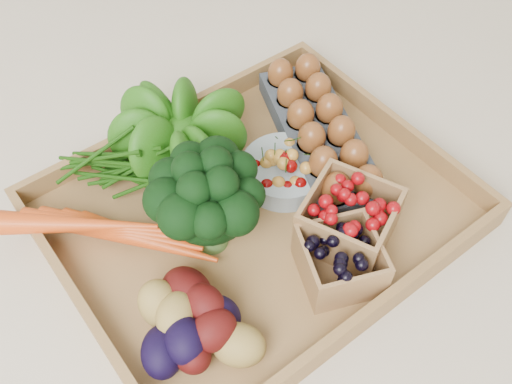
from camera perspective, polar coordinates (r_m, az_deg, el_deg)
ground at (r=0.83m, az=-0.00°, el=-2.54°), size 4.00×4.00×0.00m
tray at (r=0.83m, az=-0.00°, el=-2.24°), size 0.55×0.45×0.01m
carrots at (r=0.79m, az=-13.83°, el=-3.77°), size 0.22×0.16×0.05m
lettuce at (r=0.84m, az=-7.68°, el=6.27°), size 0.13×0.13×0.13m
broccoli at (r=0.75m, az=-4.68°, el=-2.43°), size 0.15×0.15×0.12m
cherry_bowl at (r=0.85m, az=2.84°, el=2.09°), size 0.13×0.13×0.03m
egg_carton at (r=0.90m, az=6.31°, el=5.49°), size 0.21×0.32×0.04m
potatoes at (r=0.69m, az=-6.15°, el=-12.75°), size 0.16×0.16×0.09m
punnet_blackberry at (r=0.74m, az=8.41°, el=-6.77°), size 0.13×0.13×0.07m
punnet_raspberry at (r=0.77m, az=9.23°, el=-2.70°), size 0.15×0.15×0.08m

